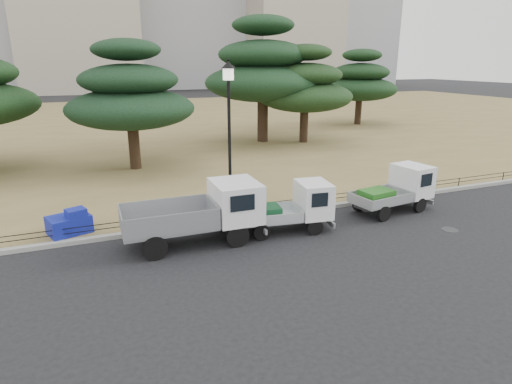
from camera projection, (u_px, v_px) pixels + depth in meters
name	position (u px, v px, depth m)	size (l,w,h in m)	color
ground	(278.00, 244.00, 14.66)	(220.00, 220.00, 0.00)	black
lawn	(148.00, 124.00, 41.81)	(120.00, 56.00, 0.15)	olive
curb	(250.00, 217.00, 16.94)	(120.00, 0.25, 0.16)	gray
truck_large	(201.00, 211.00, 14.53)	(4.67, 1.92, 2.03)	black
truck_kei_front	(292.00, 207.00, 15.63)	(3.51, 1.85, 1.78)	black
truck_kei_rear	(397.00, 189.00, 17.71)	(3.69, 1.97, 1.84)	black
street_lamp	(229.00, 115.00, 15.78)	(0.52, 0.52, 5.86)	black
pipe_fence	(249.00, 208.00, 16.97)	(38.00, 0.04, 0.40)	black
tarp_pile	(70.00, 223.00, 15.12)	(1.62, 1.39, 0.91)	#131E9A
manhole	(450.00, 230.00, 15.90)	(0.60, 0.60, 0.01)	#2D2D30
pine_center_left	(130.00, 96.00, 23.21)	(6.91, 6.91, 7.03)	black
pine_center_right	(263.00, 70.00, 31.14)	(8.49, 8.49, 9.01)	black
pine_east_near	(305.00, 87.00, 31.17)	(6.97, 6.97, 7.05)	black
pine_east_far	(360.00, 81.00, 40.31)	(6.94, 6.94, 6.97)	black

